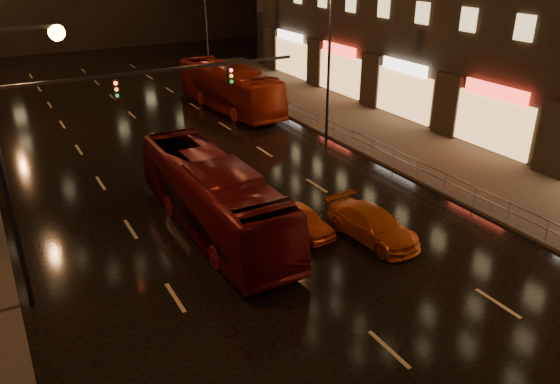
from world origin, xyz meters
name	(u,v)px	position (x,y,z in m)	size (l,w,h in m)	color
ground	(201,178)	(0.00, 20.00, 0.00)	(140.00, 140.00, 0.00)	black
sidewalk_right	(447,162)	(13.50, 15.00, 0.07)	(7.00, 70.00, 0.15)	#38332D
traffic_signal	(95,107)	(-5.06, 20.00, 4.74)	(15.31, 0.32, 6.20)	black
railing_right	(372,143)	(10.20, 18.00, 0.90)	(0.05, 56.00, 1.00)	#99999E
bus_red	(213,196)	(-1.66, 14.18, 1.65)	(2.77, 11.85, 3.30)	#5E0D11
bus_curb	(229,88)	(7.12, 31.84, 1.69)	(2.85, 12.17, 3.39)	maroon
taxi_near	(302,220)	(1.65, 12.00, 0.60)	(1.41, 3.51, 1.20)	orange
taxi_far	(373,225)	(4.00, 10.00, 0.68)	(1.89, 4.66, 1.35)	#C35512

